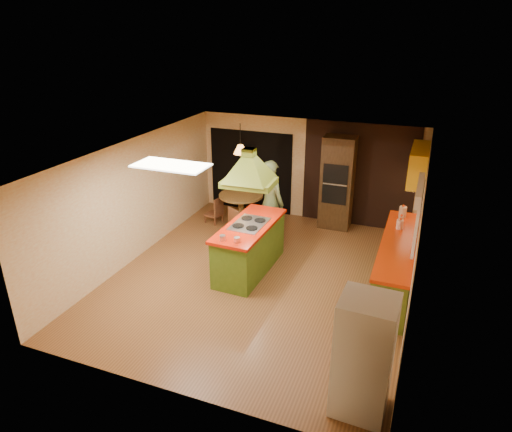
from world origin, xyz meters
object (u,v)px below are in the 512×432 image
at_px(kitchen_island, 249,247).
at_px(dining_table, 241,203).
at_px(man, 270,202).
at_px(refrigerator, 364,356).
at_px(wall_oven, 337,183).
at_px(canister_large, 403,212).

relative_size(kitchen_island, dining_table, 1.92).
relative_size(man, dining_table, 1.80).
distance_m(kitchen_island, refrigerator, 3.87).
distance_m(kitchen_island, wall_oven, 3.04).
height_order(man, canister_large, man).
bearing_deg(canister_large, dining_table, 174.66).
xyz_separation_m(refrigerator, dining_table, (-3.66, 4.81, -0.26)).
height_order(kitchen_island, refrigerator, refrigerator).
height_order(kitchen_island, canister_large, canister_large).
bearing_deg(wall_oven, canister_large, -35.59).
height_order(refrigerator, canister_large, refrigerator).
height_order(kitchen_island, man, man).
bearing_deg(dining_table, canister_large, -5.34).
bearing_deg(dining_table, wall_oven, 19.44).
xyz_separation_m(man, wall_oven, (1.18, 1.40, 0.16)).
relative_size(kitchen_island, wall_oven, 0.92).
distance_m(kitchen_island, dining_table, 2.24).
bearing_deg(wall_oven, kitchen_island, -112.95).
height_order(dining_table, canister_large, canister_large).
height_order(refrigerator, wall_oven, wall_oven).
bearing_deg(canister_large, wall_oven, 145.01).
bearing_deg(wall_oven, man, -130.86).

